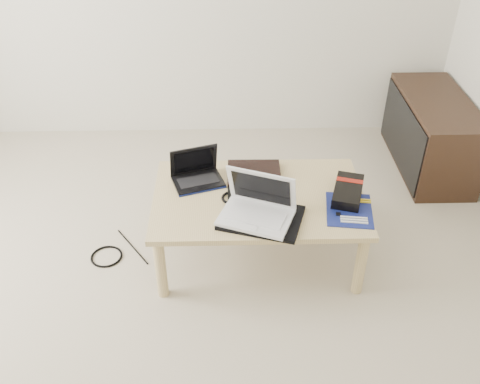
{
  "coord_description": "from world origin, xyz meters",
  "views": [
    {
      "loc": [
        0.4,
        -1.68,
        2.04
      ],
      "look_at": [
        0.46,
        0.56,
        0.43
      ],
      "focal_mm": 40.0,
      "sensor_mm": 36.0,
      "label": 1
    }
  ],
  "objects_px": {
    "media_cabinet": "(431,134)",
    "white_laptop": "(258,207)",
    "netbook": "(197,175)",
    "coffee_table": "(258,203)",
    "gpu_box": "(348,192)"
  },
  "relations": [
    {
      "from": "media_cabinet",
      "to": "white_laptop",
      "type": "distance_m",
      "value": 1.65
    },
    {
      "from": "netbook",
      "to": "white_laptop",
      "type": "distance_m",
      "value": 0.46
    },
    {
      "from": "coffee_table",
      "to": "gpu_box",
      "type": "xyz_separation_m",
      "value": [
        0.46,
        -0.01,
        0.08
      ]
    },
    {
      "from": "media_cabinet",
      "to": "gpu_box",
      "type": "xyz_separation_m",
      "value": [
        -0.76,
        -0.9,
        0.18
      ]
    },
    {
      "from": "white_laptop",
      "to": "gpu_box",
      "type": "relative_size",
      "value": 1.33
    },
    {
      "from": "media_cabinet",
      "to": "netbook",
      "type": "relative_size",
      "value": 2.95
    },
    {
      "from": "white_laptop",
      "to": "media_cabinet",
      "type": "bearing_deg",
      "value": 41.11
    },
    {
      "from": "media_cabinet",
      "to": "gpu_box",
      "type": "height_order",
      "value": "media_cabinet"
    },
    {
      "from": "coffee_table",
      "to": "netbook",
      "type": "xyz_separation_m",
      "value": [
        -0.33,
        0.15,
        0.09
      ]
    },
    {
      "from": "coffee_table",
      "to": "white_laptop",
      "type": "xyz_separation_m",
      "value": [
        -0.02,
        -0.19,
        0.12
      ]
    },
    {
      "from": "media_cabinet",
      "to": "coffee_table",
      "type": "bearing_deg",
      "value": -143.86
    },
    {
      "from": "media_cabinet",
      "to": "gpu_box",
      "type": "bearing_deg",
      "value": -129.95
    },
    {
      "from": "media_cabinet",
      "to": "netbook",
      "type": "distance_m",
      "value": 1.72
    },
    {
      "from": "media_cabinet",
      "to": "white_laptop",
      "type": "height_order",
      "value": "white_laptop"
    },
    {
      "from": "coffee_table",
      "to": "white_laptop",
      "type": "bearing_deg",
      "value": -94.92
    }
  ]
}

